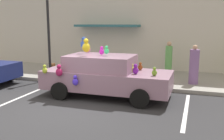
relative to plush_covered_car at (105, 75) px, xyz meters
The scene contains 10 objects.
ground_plane 1.96m from the plush_covered_car, 111.37° to the right, with size 60.00×60.00×0.00m, color #2D2D30.
sidewalk 3.47m from the plush_covered_car, 101.08° to the left, with size 24.00×4.00×0.15m, color gray.
storefront_building 6.01m from the plush_covered_car, 96.90° to the left, with size 24.00×1.25×6.40m.
parking_stripe_front 3.14m from the plush_covered_car, 12.69° to the right, with size 0.12×3.60×0.01m, color silver.
parking_stripe_rear 3.10m from the plush_covered_car, 167.12° to the right, with size 0.12×3.60×0.01m, color silver.
plush_covered_car is the anchor object (origin of this frame).
teddy_bear_on_sidewalk 3.96m from the plush_covered_car, 149.82° to the left, with size 0.34×0.29×0.66m.
street_lamp_post 4.28m from the plush_covered_car, 152.16° to the left, with size 0.28×0.28×3.86m.
pedestrian_walking_past 4.69m from the plush_covered_car, 66.91° to the left, with size 0.34×0.34×1.65m.
pedestrian_by_lamp 3.97m from the plush_covered_car, 38.85° to the left, with size 0.40×0.40×1.66m.
Camera 1 is at (3.86, -7.10, 2.73)m, focal length 41.36 mm.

